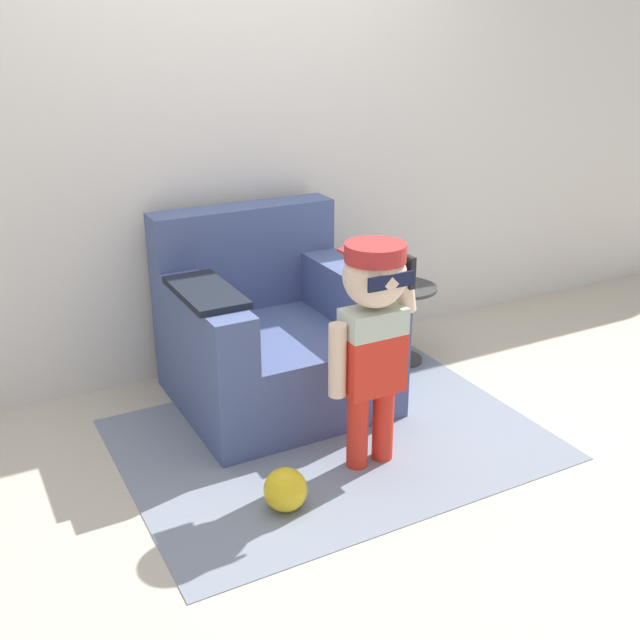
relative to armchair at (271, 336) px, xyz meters
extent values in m
plane|color=#BCB29E|center=(0.02, -0.26, -0.33)|extent=(10.00, 10.00, 0.00)
cube|color=silver|center=(0.02, 0.50, 0.97)|extent=(10.00, 0.05, 2.60)
cube|color=#475684|center=(0.00, -0.05, -0.13)|extent=(0.95, 0.92, 0.39)
cube|color=#475684|center=(0.00, 0.31, 0.32)|extent=(0.95, 0.19, 0.52)
cube|color=#475684|center=(-0.37, -0.15, 0.19)|extent=(0.19, 0.73, 0.26)
cube|color=#475684|center=(0.38, -0.15, 0.19)|extent=(0.19, 0.73, 0.26)
cube|color=black|center=(-0.37, -0.15, 0.34)|extent=(0.23, 0.51, 0.03)
cylinder|color=red|center=(0.05, -0.75, -0.16)|extent=(0.09, 0.09, 0.35)
cylinder|color=red|center=(0.17, -0.75, -0.16)|extent=(0.09, 0.09, 0.35)
cube|color=red|center=(0.11, -0.75, 0.14)|extent=(0.26, 0.15, 0.26)
cube|color=#B7C6B2|center=(0.11, -0.75, 0.33)|extent=(0.26, 0.15, 0.11)
sphere|color=beige|center=(0.11, -0.75, 0.52)|extent=(0.26, 0.26, 0.26)
cylinder|color=#B22828|center=(0.11, -0.75, 0.61)|extent=(0.24, 0.24, 0.07)
cube|color=#B22828|center=(0.11, -0.64, 0.59)|extent=(0.15, 0.11, 0.01)
cube|color=#0F1433|center=(0.11, -0.87, 0.53)|extent=(0.20, 0.01, 0.06)
cylinder|color=beige|center=(-0.05, -0.75, 0.19)|extent=(0.07, 0.07, 0.31)
cylinder|color=beige|center=(0.26, -0.75, 0.43)|extent=(0.10, 0.07, 0.19)
cube|color=black|center=(0.26, -0.77, 0.52)|extent=(0.02, 0.07, 0.13)
cylinder|color=#333333|center=(0.81, 0.03, -0.32)|extent=(0.22, 0.22, 0.02)
cylinder|color=#333333|center=(0.81, 0.03, -0.12)|extent=(0.06, 0.06, 0.42)
cylinder|color=#333333|center=(0.81, 0.03, 0.10)|extent=(0.34, 0.34, 0.02)
cube|color=gray|center=(0.06, -0.52, -0.33)|extent=(1.84, 1.37, 0.01)
sphere|color=yellow|center=(-0.35, -0.88, -0.24)|extent=(0.17, 0.17, 0.17)
camera|label=1|loc=(-1.39, -3.09, 1.45)|focal=42.00mm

